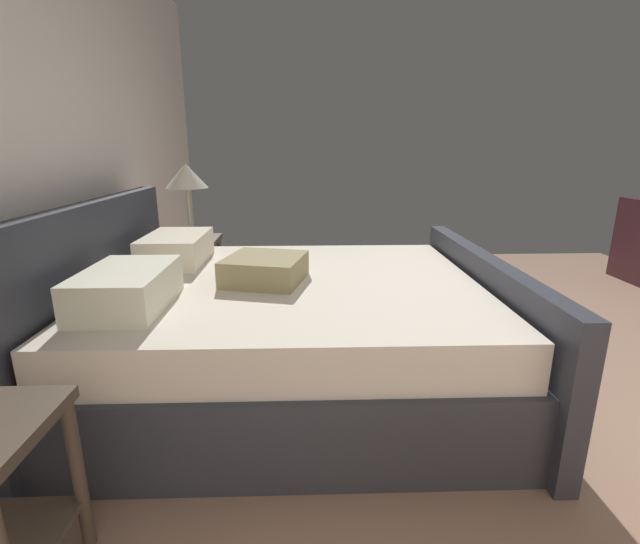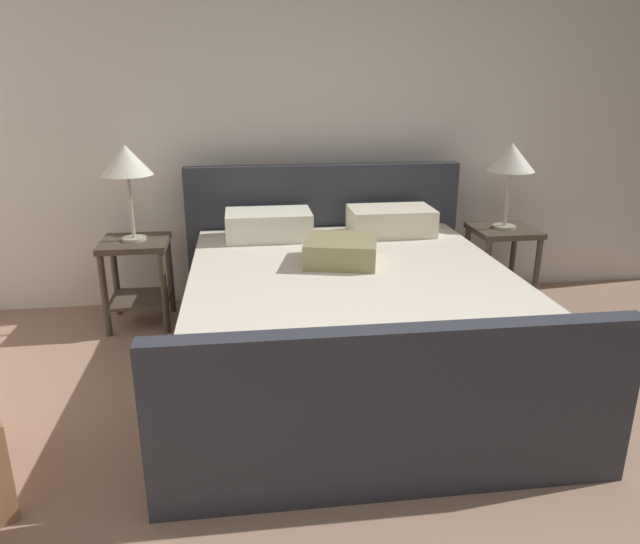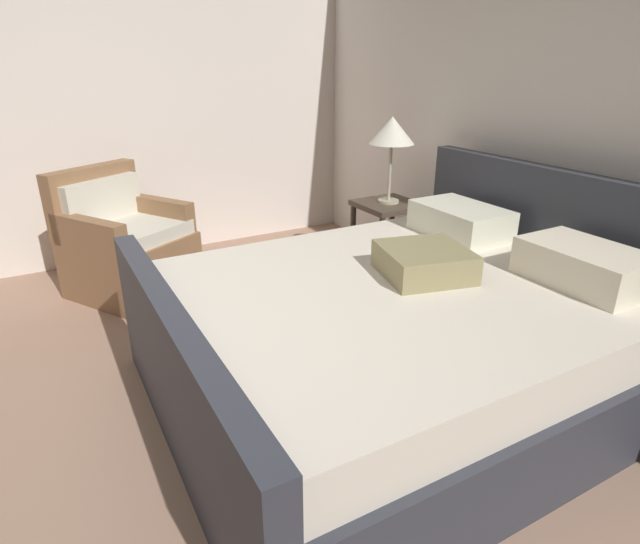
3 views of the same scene
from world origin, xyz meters
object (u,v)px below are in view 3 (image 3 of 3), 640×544
bed (405,332)px  armchair (125,246)px  nightstand_left (387,227)px  table_lamp_left (392,132)px

bed → armchair: (-2.02, -0.98, 0.01)m
nightstand_left → table_lamp_left: (-0.00, 0.00, 0.71)m
nightstand_left → armchair: armchair is taller
nightstand_left → armchair: size_ratio=0.60×
nightstand_left → armchair: 1.97m
nightstand_left → table_lamp_left: bearing=116.6°
armchair → nightstand_left: bearing=68.4°
nightstand_left → table_lamp_left: size_ratio=0.95×
bed → table_lamp_left: 1.74m
nightstand_left → armchair: bearing=-111.6°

